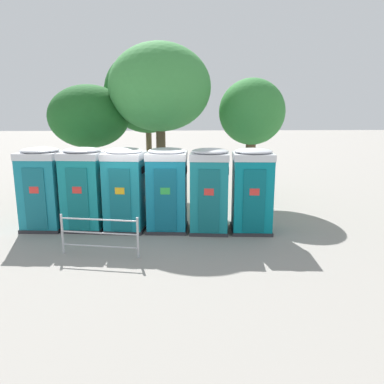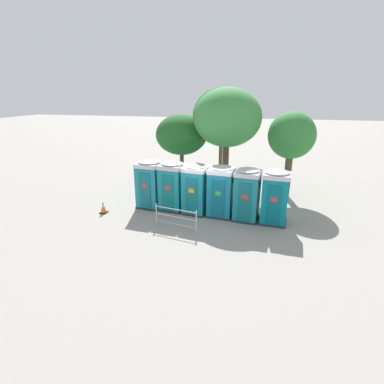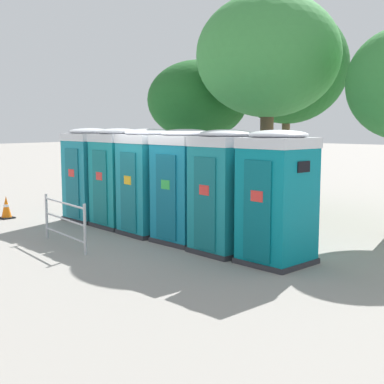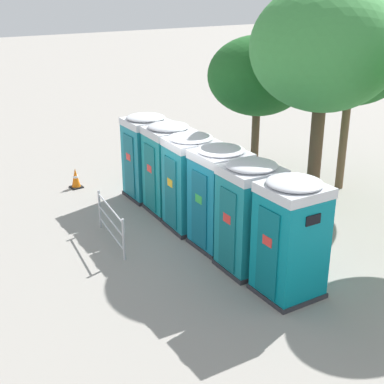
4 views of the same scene
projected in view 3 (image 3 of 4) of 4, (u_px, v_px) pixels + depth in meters
The scene contains 12 objects.
ground_plane at pixel (175, 236), 12.71m from camera, with size 120.00×120.00×0.00m, color gray.
portapotty_0 at pixel (90, 174), 14.69m from camera, with size 1.33×1.31×2.54m.
portapotty_1 at pixel (119, 177), 13.79m from camera, with size 1.37×1.35×2.54m.
portapotty_2 at pixel (148, 181), 12.83m from camera, with size 1.33×1.35×2.54m.
portapotty_3 at pixel (186, 186), 11.93m from camera, with size 1.31×1.30×2.54m.
portapotty_4 at pixel (225, 191), 10.95m from camera, with size 1.29×1.33×2.54m.
portapotty_5 at pixel (277, 197), 10.06m from camera, with size 1.30×1.30×2.54m.
street_tree_0 at pixel (268, 56), 14.44m from camera, with size 3.90×3.90×6.15m.
street_tree_2 at pixel (287, 66), 16.30m from camera, with size 3.70×3.70×6.18m.
street_tree_3 at pixel (198, 100), 16.66m from camera, with size 3.14×3.14×4.62m.
traffic_cone at pixel (6, 208), 15.06m from camera, with size 0.36×0.36×0.64m.
event_barrier at pixel (64, 221), 11.59m from camera, with size 2.02×0.46×1.05m.
Camera 3 is at (8.52, -9.12, 2.64)m, focal length 50.00 mm.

